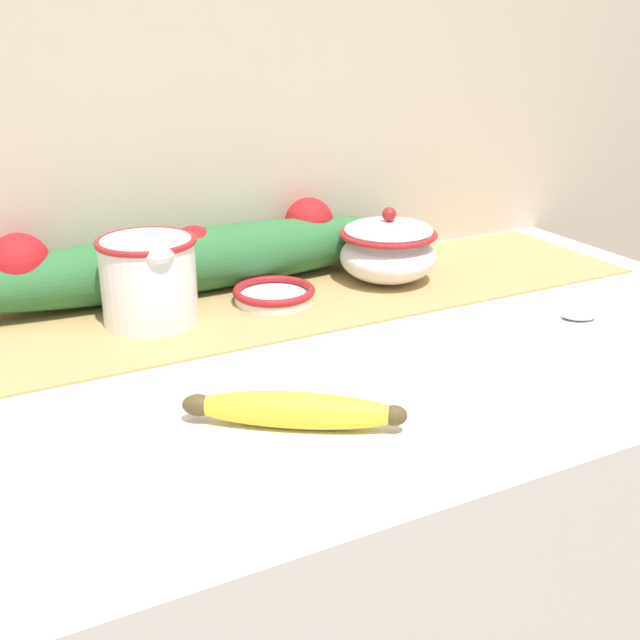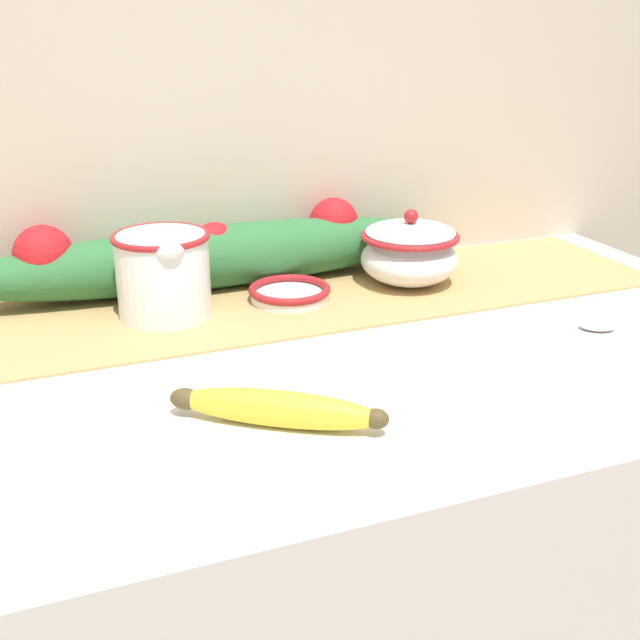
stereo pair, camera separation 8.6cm
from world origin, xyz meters
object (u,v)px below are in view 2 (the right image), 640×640
at_px(cream_pitcher, 163,272).
at_px(sugar_bowl, 410,252).
at_px(small_dish, 290,293).
at_px(banana, 277,408).
at_px(spoon, 588,326).

relative_size(cream_pitcher, sugar_bowl, 1.03).
xyz_separation_m(cream_pitcher, small_dish, (0.16, -0.01, -0.05)).
xyz_separation_m(sugar_bowl, banana, (-0.30, -0.32, -0.03)).
bearing_deg(small_dish, sugar_bowl, 1.37).
distance_m(cream_pitcher, sugar_bowl, 0.34).
distance_m(cream_pitcher, banana, 0.32).
distance_m(cream_pitcher, small_dish, 0.17).
xyz_separation_m(small_dish, banana, (-0.12, -0.31, 0.00)).
bearing_deg(cream_pitcher, sugar_bowl, -0.16).
xyz_separation_m(banana, spoon, (0.43, 0.09, -0.01)).
xyz_separation_m(cream_pitcher, spoon, (0.47, -0.23, -0.06)).
height_order(sugar_bowl, small_dish, sugar_bowl).
distance_m(cream_pitcher, spoon, 0.52).
relative_size(cream_pitcher, banana, 0.75).
height_order(sugar_bowl, banana, sugar_bowl).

